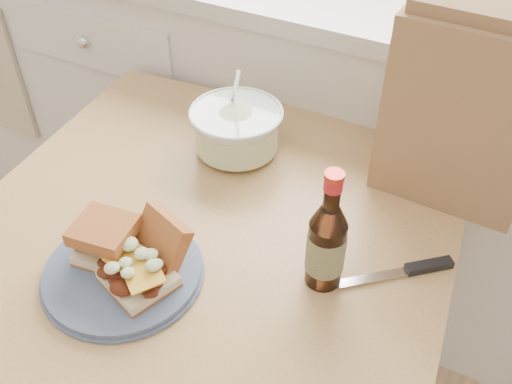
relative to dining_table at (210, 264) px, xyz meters
The scene contains 9 objects.
cabinet_run 0.76m from the dining_table, 101.13° to the left, with size 2.50×0.64×0.94m.
dining_table is the anchor object (origin of this frame).
plate 0.21m from the dining_table, 109.53° to the right, with size 0.26×0.26×0.02m, color #485775.
sandwich_left 0.24m from the dining_table, 122.96° to the right, with size 0.11×0.10×0.07m.
sandwich_right 0.22m from the dining_table, 95.82° to the right, with size 0.13×0.17×0.09m.
coleslaw_bowl 0.28m from the dining_table, 105.52° to the left, with size 0.19×0.19×0.19m.
beer_bottle 0.30m from the dining_table, ahead, with size 0.06×0.06×0.23m.
knife 0.39m from the dining_table, 10.73° to the left, with size 0.17×0.15×0.01m.
paper_bag 0.56m from the dining_table, 42.39° to the left, with size 0.27×0.18×0.35m, color olive.
Camera 1 is at (0.57, 0.36, 1.45)m, focal length 40.00 mm.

